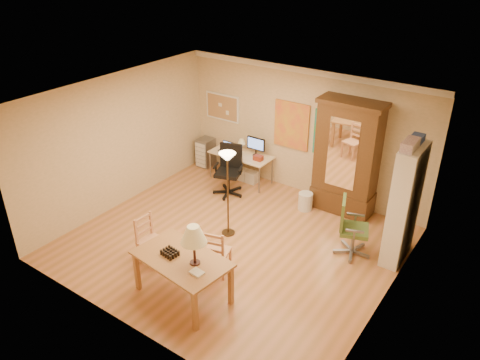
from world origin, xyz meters
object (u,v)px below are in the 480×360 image
Objects in this scene: armoire at (346,165)px; bookshelf at (404,205)px; office_chair_black at (229,181)px; office_chair_green at (351,239)px; dining_table at (186,252)px; computer_desk at (243,164)px.

bookshelf is at bearing -33.94° from armoire.
office_chair_black reaches higher than office_chair_green.
bookshelf reaches higher than office_chair_green.
dining_table is 1.45× the size of office_chair_green.
office_chair_green is (3.12, -1.22, -0.11)m from computer_desk.
armoire reaches higher than dining_table.
office_chair_green is at bearing 57.93° from dining_table.
office_chair_green is at bearing -21.33° from computer_desk.
computer_desk is 0.70m from office_chair_black.
office_chair_black is 0.47× the size of armoire.
computer_desk is 3.36m from office_chair_green.
bookshelf is at bearing -12.91° from computer_desk.
dining_table is 4.06m from computer_desk.
office_chair_black is 1.02× the size of office_chair_green.
bookshelf is (2.26, 2.84, 0.18)m from dining_table.
bookshelf is at bearing -3.01° from office_chair_black.
office_chair_black is 2.51m from armoire.
dining_table is 3.90m from armoire.
office_chair_black is 0.52× the size of bookshelf.
armoire is 1.72m from bookshelf.
office_chair_green is at bearing -10.16° from office_chair_black.
armoire is at bearing 77.68° from dining_table.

